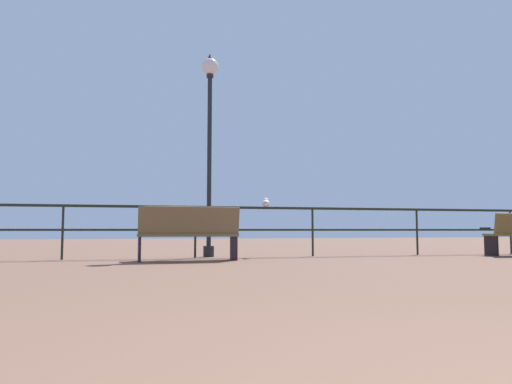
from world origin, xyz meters
TOP-DOWN VIEW (x-y plane):
  - pier_railing at (0.00, 9.33)m, footprint 19.63×0.05m
  - bench_near_left at (-0.22, 8.39)m, footprint 1.78×0.73m
  - lamppost_center at (0.30, 9.60)m, footprint 0.35×0.35m
  - seagull_on_rail at (1.44, 9.35)m, footprint 0.21×0.40m

SIDE VIEW (x-z plane):
  - bench_near_left at x=-0.22m, z-range 0.05..1.00m
  - pier_railing at x=0.00m, z-range 0.25..1.27m
  - seagull_on_rail at x=1.44m, z-range 1.01..1.20m
  - lamppost_center at x=0.30m, z-range 0.70..4.94m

